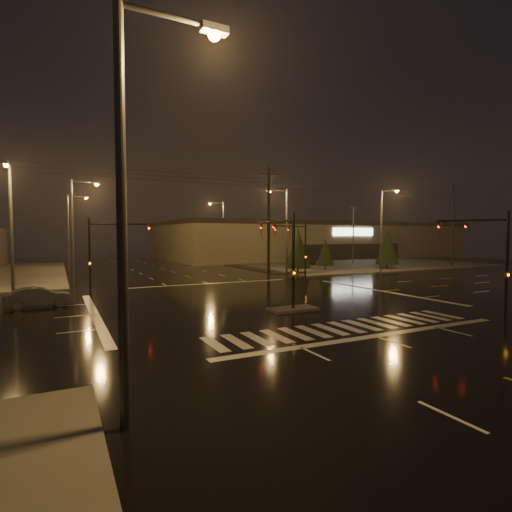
{
  "coord_description": "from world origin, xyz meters",
  "views": [
    {
      "loc": [
        -12.85,
        -24.65,
        4.6
      ],
      "look_at": [
        0.79,
        2.68,
        3.0
      ],
      "focal_mm": 28.0,
      "sensor_mm": 36.0,
      "label": 1
    }
  ],
  "objects": [
    {
      "name": "signal_mast_median",
      "position": [
        0.0,
        -3.07,
        3.75
      ],
      "size": [
        0.25,
        4.59,
        6.0
      ],
      "color": "black",
      "rests_on": "ground"
    },
    {
      "name": "sidewalk_ne",
      "position": [
        30.0,
        30.0,
        0.06
      ],
      "size": [
        36.0,
        36.0,
        0.12
      ],
      "primitive_type": "cube",
      "color": "#4C4943",
      "rests_on": "ground"
    },
    {
      "name": "parking_lot",
      "position": [
        35.0,
        28.0,
        0.04
      ],
      "size": [
        50.0,
        24.0,
        0.08
      ],
      "primitive_type": "cube",
      "color": "black",
      "rests_on": "ground"
    },
    {
      "name": "utility_pole_1",
      "position": [
        8.0,
        14.0,
        6.13
      ],
      "size": [
        2.2,
        0.32,
        12.0
      ],
      "color": "black",
      "rests_on": "ground"
    },
    {
      "name": "crosswalk",
      "position": [
        0.0,
        -9.0,
        0.01
      ],
      "size": [
        15.0,
        2.6,
        0.01
      ],
      "primitive_type": "cube",
      "color": "beige",
      "rests_on": "ground"
    },
    {
      "name": "signal_mast_se",
      "position": [
        10.23,
        -9.75,
        3.71
      ],
      "size": [
        1.55,
        3.87,
        6.0
      ],
      "color": "black",
      "rests_on": "ground"
    },
    {
      "name": "car_crossing",
      "position": [
        -14.01,
        4.16,
        0.65
      ],
      "size": [
        4.05,
        1.81,
        1.29
      ],
      "primitive_type": "imported",
      "rotation": [
        0.0,
        0.0,
        1.69
      ],
      "color": "#5B5F63",
      "rests_on": "ground"
    },
    {
      "name": "streetlight_1",
      "position": [
        -11.18,
        18.0,
        5.8
      ],
      "size": [
        2.77,
        0.32,
        10.0
      ],
      "color": "#38383A",
      "rests_on": "ground"
    },
    {
      "name": "streetlight_6",
      "position": [
        22.0,
        11.18,
        5.8
      ],
      "size": [
        0.32,
        2.77,
        10.0
      ],
      "color": "#38383A",
      "rests_on": "ground"
    },
    {
      "name": "streetlight_2",
      "position": [
        -11.18,
        34.0,
        5.8
      ],
      "size": [
        2.77,
        0.32,
        10.0
      ],
      "color": "#38383A",
      "rests_on": "ground"
    },
    {
      "name": "streetlight_5",
      "position": [
        -16.0,
        11.18,
        5.8
      ],
      "size": [
        0.32,
        2.77,
        10.0
      ],
      "color": "#38383A",
      "rests_on": "ground"
    },
    {
      "name": "utility_pole_2",
      "position": [
        38.0,
        14.0,
        6.13
      ],
      "size": [
        2.2,
        0.32,
        12.0
      ],
      "color": "black",
      "rests_on": "ground"
    },
    {
      "name": "conifer_0",
      "position": [
        12.79,
        15.56,
        3.05
      ],
      "size": [
        3.02,
        3.02,
        5.41
      ],
      "color": "black",
      "rests_on": "ground"
    },
    {
      "name": "signal_mast_nw",
      "position": [
        -9.5,
        10.14,
        3.79
      ],
      "size": [
        4.84,
        1.86,
        6.0
      ],
      "color": "black",
      "rests_on": "ground"
    },
    {
      "name": "stop_bar_near",
      "position": [
        0.0,
        -11.0,
        0.01
      ],
      "size": [
        16.0,
        0.5,
        0.01
      ],
      "primitive_type": "cube",
      "color": "beige",
      "rests_on": "ground"
    },
    {
      "name": "conifer_2",
      "position": [
        27.03,
        15.53,
        3.08
      ],
      "size": [
        3.04,
        3.04,
        5.45
      ],
      "color": "black",
      "rests_on": "ground"
    },
    {
      "name": "conifer_1",
      "position": [
        18.2,
        17.44,
        2.41
      ],
      "size": [
        2.2,
        2.2,
        4.13
      ],
      "color": "black",
      "rests_on": "ground"
    },
    {
      "name": "ground",
      "position": [
        0.0,
        0.0,
        0.0
      ],
      "size": [
        140.0,
        140.0,
        0.0
      ],
      "primitive_type": "plane",
      "color": "black",
      "rests_on": "ground"
    },
    {
      "name": "streetlight_0",
      "position": [
        -11.18,
        -15.0,
        5.8
      ],
      "size": [
        2.77,
        0.32,
        10.0
      ],
      "color": "#38383A",
      "rests_on": "ground"
    },
    {
      "name": "median_island",
      "position": [
        0.0,
        -4.0,
        0.07
      ],
      "size": [
        3.0,
        1.6,
        0.15
      ],
      "primitive_type": "cube",
      "color": "#4C4943",
      "rests_on": "ground"
    },
    {
      "name": "retail_building",
      "position": [
        35.0,
        45.99,
        3.84
      ],
      "size": [
        60.2,
        28.3,
        7.2
      ],
      "color": "#756D54",
      "rests_on": "ground"
    },
    {
      "name": "streetlight_3",
      "position": [
        11.18,
        16.0,
        5.8
      ],
      "size": [
        2.77,
        0.32,
        10.0
      ],
      "color": "#38383A",
      "rests_on": "ground"
    },
    {
      "name": "stop_bar_far",
      "position": [
        0.0,
        11.0,
        0.01
      ],
      "size": [
        16.0,
        0.5,
        0.01
      ],
      "primitive_type": "cube",
      "color": "beige",
      "rests_on": "ground"
    },
    {
      "name": "car_parked",
      "position": [
        21.1,
        26.32,
        0.71
      ],
      "size": [
        2.0,
        4.29,
        1.42
      ],
      "primitive_type": "imported",
      "rotation": [
        0.0,
        0.0,
        -0.08
      ],
      "color": "black",
      "rests_on": "ground"
    },
    {
      "name": "streetlight_4",
      "position": [
        11.18,
        36.0,
        5.8
      ],
      "size": [
        2.77,
        0.32,
        10.0
      ],
      "color": "#38383A",
      "rests_on": "ground"
    },
    {
      "name": "signal_mast_ne",
      "position": [
        9.5,
        10.14,
        3.79
      ],
      "size": [
        4.84,
        1.86,
        6.0
      ],
      "color": "black",
      "rests_on": "ground"
    }
  ]
}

